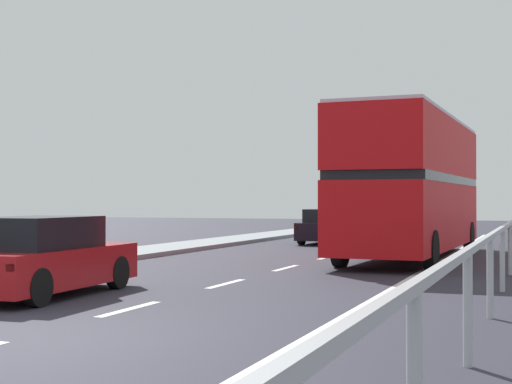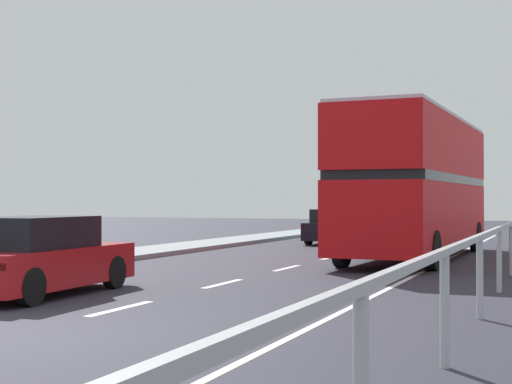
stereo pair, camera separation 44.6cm
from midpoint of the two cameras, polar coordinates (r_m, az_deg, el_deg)
ground_plane at (r=10.37m, az=-16.92°, el=-10.51°), size 74.12×120.00×0.10m
lane_paint_markings at (r=17.46m, az=7.48°, el=-6.30°), size 3.52×46.00×0.01m
bridge_side_railing at (r=16.99m, az=18.75°, el=-3.09°), size 0.10×42.00×1.24m
double_decker_bus_red at (r=23.38m, az=12.38°, el=0.65°), size 2.85×10.77×4.18m
hatchback_car_near at (r=14.57m, az=-15.05°, el=-4.72°), size 1.91×4.19×1.44m
sedan_car_ahead at (r=30.92m, az=6.54°, el=-2.59°), size 1.90×4.04×1.38m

